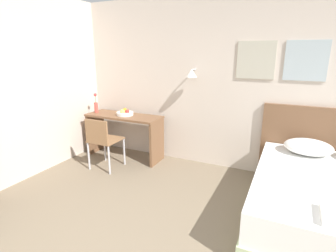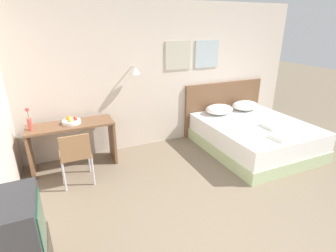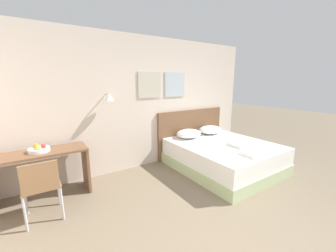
{
  "view_description": "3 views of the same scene",
  "coord_description": "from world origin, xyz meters",
  "views": [
    {
      "loc": [
        0.86,
        -1.03,
        1.81
      ],
      "look_at": [
        -0.61,
        2.07,
        0.84
      ],
      "focal_mm": 28.0,
      "sensor_mm": 36.0,
      "label": 1
    },
    {
      "loc": [
        -1.88,
        -1.6,
        2.24
      ],
      "look_at": [
        -0.46,
        1.59,
        0.88
      ],
      "focal_mm": 28.0,
      "sensor_mm": 36.0,
      "label": 2
    },
    {
      "loc": [
        -1.69,
        -0.84,
        1.79
      ],
      "look_at": [
        0.3,
        2.18,
        0.99
      ],
      "focal_mm": 22.0,
      "sensor_mm": 36.0,
      "label": 3
    }
  ],
  "objects": [
    {
      "name": "flower_vase",
      "position": [
        -2.27,
        2.57,
        0.9
      ],
      "size": [
        0.07,
        0.07,
        0.35
      ],
      "color": "#D14C42",
      "rests_on": "desk"
    },
    {
      "name": "desk",
      "position": [
        -1.71,
        2.6,
        0.54
      ],
      "size": [
        1.33,
        0.49,
        0.76
      ],
      "color": "brown",
      "rests_on": "ground_plane"
    },
    {
      "name": "ground_plane",
      "position": [
        0.0,
        0.0,
        0.0
      ],
      "size": [
        24.0,
        24.0,
        0.0
      ],
      "primitive_type": "plane",
      "color": "#756651"
    },
    {
      "name": "television",
      "position": [
        -2.31,
        0.15,
        0.9
      ],
      "size": [
        0.42,
        0.5,
        0.5
      ],
      "color": "#2D2D30",
      "rests_on": "tv_stand"
    },
    {
      "name": "folded_towel_mid_bed",
      "position": [
        1.36,
        1.13,
        0.57
      ],
      "size": [
        0.35,
        0.3,
        0.06
      ],
      "color": "white",
      "rests_on": "bed"
    },
    {
      "name": "folded_towel_near_foot",
      "position": [
        1.55,
        1.58,
        0.57
      ],
      "size": [
        0.28,
        0.36,
        0.06
      ],
      "color": "white",
      "rests_on": "bed"
    },
    {
      "name": "bed",
      "position": [
        1.46,
        1.88,
        0.27
      ],
      "size": [
        1.75,
        1.99,
        0.54
      ],
      "color": "#B2C693",
      "rests_on": "ground_plane"
    },
    {
      "name": "wall_back",
      "position": [
        0.01,
        2.97,
        1.33
      ],
      "size": [
        5.89,
        0.31,
        2.65
      ],
      "color": "beige",
      "rests_on": "ground_plane"
    },
    {
      "name": "pillow_left",
      "position": [
        1.13,
        2.6,
        0.64
      ],
      "size": [
        0.58,
        0.46,
        0.19
      ],
      "color": "white",
      "rests_on": "bed"
    },
    {
      "name": "desk_chair",
      "position": [
        -1.72,
        2.01,
        0.51
      ],
      "size": [
        0.44,
        0.44,
        0.84
      ],
      "color": "#8E6642",
      "rests_on": "ground_plane"
    },
    {
      "name": "headboard",
      "position": [
        1.46,
        2.91,
        0.55
      ],
      "size": [
        1.87,
        0.06,
        1.11
      ],
      "color": "brown",
      "rests_on": "ground_plane"
    },
    {
      "name": "fruit_bowl",
      "position": [
        -1.69,
        2.61,
        0.8
      ],
      "size": [
        0.29,
        0.29,
        0.11
      ],
      "color": "silver",
      "rests_on": "desk"
    },
    {
      "name": "pillow_right",
      "position": [
        1.79,
        2.6,
        0.64
      ],
      "size": [
        0.58,
        0.46,
        0.19
      ],
      "color": "white",
      "rests_on": "bed"
    }
  ]
}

